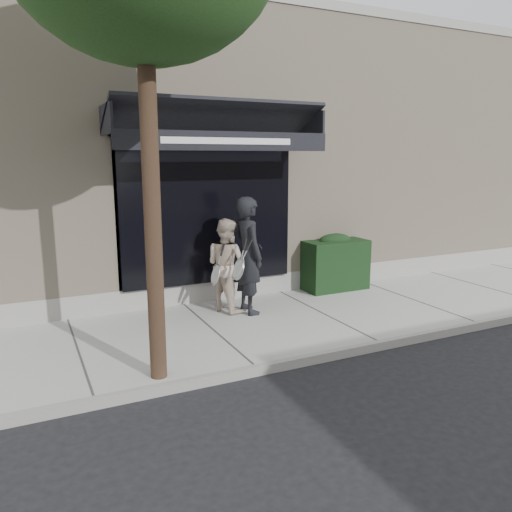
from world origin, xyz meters
TOP-DOWN VIEW (x-y plane):
  - ground at (0.00, 0.00)m, footprint 80.00×80.00m
  - sidewalk at (0.00, 0.00)m, footprint 20.00×3.00m
  - curb at (0.00, -1.55)m, footprint 20.00×0.10m
  - building_facade at (-0.01, 4.96)m, footprint 14.30×8.04m
  - hedge at (1.10, 1.25)m, footprint 1.30×0.70m
  - pedestrian_front at (-1.12, 0.58)m, footprint 0.71×0.92m
  - pedestrian_back at (-1.42, 0.84)m, footprint 0.87×0.96m

SIDE VIEW (x-z plane):
  - ground at x=0.00m, z-range 0.00..0.00m
  - sidewalk at x=0.00m, z-range 0.00..0.12m
  - curb at x=0.00m, z-range 0.00..0.14m
  - hedge at x=1.10m, z-range 0.09..1.23m
  - pedestrian_back at x=-1.42m, z-range 0.12..1.74m
  - pedestrian_front at x=-1.12m, z-range 0.12..2.12m
  - building_facade at x=-0.01m, z-range -0.08..5.56m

